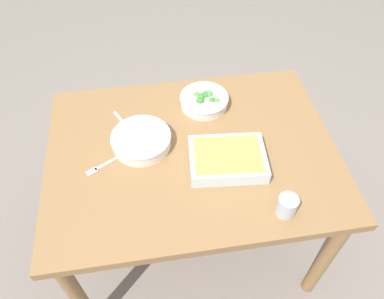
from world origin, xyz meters
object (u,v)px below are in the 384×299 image
at_px(drink_cup, 287,206).
at_px(spoon_by_stew, 127,126).
at_px(fork_on_table, 104,165).
at_px(baking_dish, 227,159).
at_px(broccoli_bowl, 204,100).
at_px(stew_bowl, 141,140).

bearing_deg(drink_cup, spoon_by_stew, -43.34).
bearing_deg(fork_on_table, baking_dish, 172.26).
distance_m(baking_dish, spoon_by_stew, 0.47).
distance_m(spoon_by_stew, fork_on_table, 0.23).
relative_size(baking_dish, fork_on_table, 1.95).
height_order(baking_dish, fork_on_table, baking_dish).
xyz_separation_m(baking_dish, drink_cup, (-0.16, 0.25, 0.00)).
height_order(broccoli_bowl, drink_cup, drink_cup).
xyz_separation_m(broccoli_bowl, drink_cup, (-0.19, 0.61, 0.01)).
bearing_deg(drink_cup, baking_dish, -57.40).
height_order(broccoli_bowl, fork_on_table, broccoli_bowl).
relative_size(broccoli_bowl, drink_cup, 2.64).
relative_size(broccoli_bowl, baking_dish, 0.70).
height_order(broccoli_bowl, baking_dish, broccoli_bowl).
xyz_separation_m(spoon_by_stew, fork_on_table, (0.10, 0.20, -0.00)).
distance_m(broccoli_bowl, spoon_by_stew, 0.37).
relative_size(baking_dish, drink_cup, 3.76).
bearing_deg(baking_dish, stew_bowl, -25.14).
height_order(stew_bowl, fork_on_table, stew_bowl).
distance_m(stew_bowl, spoon_by_stew, 0.13).
distance_m(baking_dish, fork_on_table, 0.50).
height_order(spoon_by_stew, fork_on_table, spoon_by_stew).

